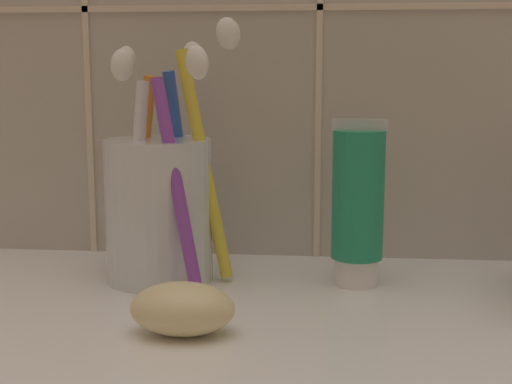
{
  "coord_description": "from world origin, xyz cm",
  "views": [
    {
      "loc": [
        2.29,
        -43.9,
        17.05
      ],
      "look_at": [
        -2.08,
        2.46,
        9.26
      ],
      "focal_mm": 50.0,
      "sensor_mm": 36.0,
      "label": 1
    }
  ],
  "objects": [
    {
      "name": "sink_counter",
      "position": [
        0.0,
        0.0,
        1.0
      ],
      "size": [
        75.82,
        28.75,
        2.0
      ],
      "primitive_type": "cube",
      "color": "white",
      "rests_on": "ground"
    },
    {
      "name": "toothbrush_cup",
      "position": [
        -9.43,
        6.13,
        7.79
      ],
      "size": [
        10.29,
        11.06,
        18.99
      ],
      "color": "silver",
      "rests_on": "sink_counter"
    },
    {
      "name": "toothpaste_tube",
      "position": [
        4.82,
        6.14,
        7.84
      ],
      "size": [
        3.87,
        3.68,
        11.91
      ],
      "color": "white",
      "rests_on": "sink_counter"
    },
    {
      "name": "soap_bar",
      "position": [
        -5.69,
        -4.83,
        3.54
      ],
      "size": [
        6.15,
        4.12,
        3.08
      ],
      "primitive_type": "ellipsoid",
      "color": "beige",
      "rests_on": "sink_counter"
    }
  ]
}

